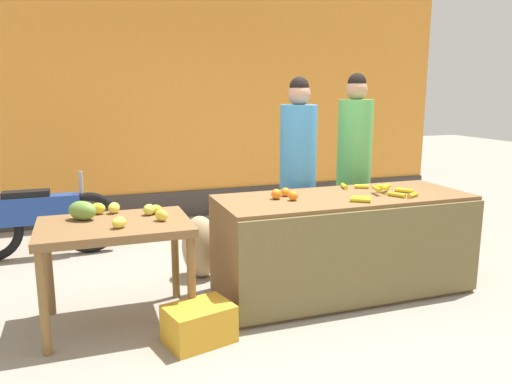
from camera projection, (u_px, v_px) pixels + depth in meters
ground_plane at (285, 298)px, 4.14m from camera, size 24.00×24.00×0.00m
market_wall_back at (198, 106)px, 6.65m from camera, size 7.11×0.23×3.03m
fruit_stall_counter at (343, 244)px, 4.21m from camera, size 2.11×0.84×0.83m
side_table_wooden at (115, 236)px, 3.57m from camera, size 1.06×0.74×0.76m
banana_bunch_pile at (379, 191)px, 4.17m from camera, size 0.69×0.68×0.07m
orange_pile at (284, 194)px, 4.01m from camera, size 0.19×0.25×0.08m
mango_papaya_pile at (106, 211)px, 3.65m from camera, size 0.72×0.58×0.14m
vendor_woman_blue_shirt at (298, 174)px, 4.69m from camera, size 0.34×0.34×1.81m
vendor_woman_green_shirt at (354, 167)px, 4.98m from camera, size 0.34×0.34×1.85m
parked_motorcycle at (39, 219)px, 5.06m from camera, size 1.60×0.18×0.88m
produce_crate at (199, 324)px, 3.40m from camera, size 0.51×0.42×0.26m
produce_sack at (200, 247)px, 4.56m from camera, size 0.46×0.47×0.57m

